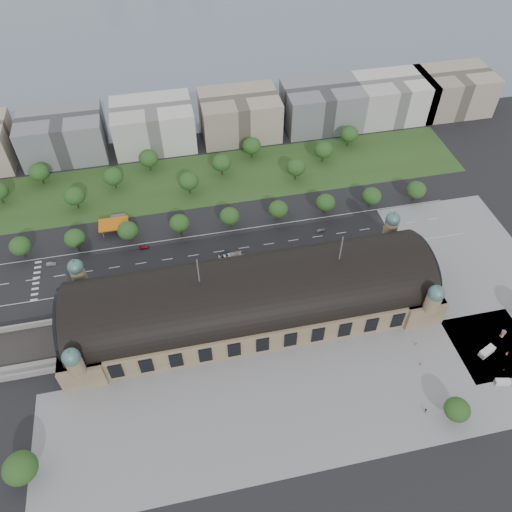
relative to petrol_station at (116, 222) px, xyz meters
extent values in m
plane|color=black|center=(53.91, -65.28, -2.95)|extent=(900.00, 900.00, 0.00)
cube|color=tan|center=(53.91, -65.28, 3.05)|extent=(150.00, 40.00, 12.00)
cube|color=tan|center=(-13.09, -65.28, 3.05)|extent=(16.00, 43.00, 12.00)
cube|color=tan|center=(120.91, -65.28, 3.05)|extent=(16.00, 43.00, 12.00)
cylinder|color=black|center=(53.91, -65.28, 9.05)|extent=(144.00, 37.60, 37.60)
cylinder|color=black|center=(-19.09, -65.28, 11.05)|extent=(1.20, 32.00, 32.00)
cylinder|color=black|center=(126.91, -65.28, 11.05)|extent=(1.20, 32.00, 32.00)
cylinder|color=tan|center=(-13.09, -44.28, 13.05)|extent=(6.00, 6.00, 8.00)
sphere|color=#497670|center=(-13.09, -44.28, 18.55)|extent=(6.40, 6.40, 6.40)
cone|color=#497670|center=(-13.09, -44.28, 22.55)|extent=(1.00, 1.00, 2.50)
cylinder|color=tan|center=(120.91, -44.28, 13.05)|extent=(6.00, 6.00, 8.00)
sphere|color=#497670|center=(120.91, -44.28, 18.55)|extent=(6.40, 6.40, 6.40)
cone|color=#497670|center=(120.91, -44.28, 22.55)|extent=(1.00, 1.00, 2.50)
cylinder|color=tan|center=(-13.09, -86.28, 13.05)|extent=(6.00, 6.00, 8.00)
sphere|color=#497670|center=(-13.09, -86.28, 18.55)|extent=(6.40, 6.40, 6.40)
cone|color=#497670|center=(-13.09, -86.28, 22.55)|extent=(1.00, 1.00, 2.50)
cylinder|color=tan|center=(120.91, -86.28, 13.05)|extent=(6.00, 6.00, 8.00)
sphere|color=#497670|center=(120.91, -86.28, 18.55)|extent=(6.40, 6.40, 6.40)
cone|color=#497670|center=(120.91, -86.28, 22.55)|extent=(1.00, 1.00, 2.50)
cylinder|color=#59595B|center=(33.91, -65.28, 28.55)|extent=(0.50, 0.50, 12.00)
cylinder|color=#59595B|center=(88.91, -65.28, 28.55)|extent=(0.50, 0.50, 12.00)
cube|color=gray|center=(63.91, -109.28, -2.95)|extent=(190.00, 48.00, 0.12)
cube|color=gray|center=(156.91, -65.28, -2.95)|extent=(56.00, 100.00, 0.12)
cube|color=black|center=(33.91, -27.28, -2.95)|extent=(260.00, 26.00, 0.10)
cube|color=#2B491D|center=(38.91, 27.72, -2.95)|extent=(300.00, 45.00, 0.10)
cube|color=#D1670C|center=(-1.09, -3.28, 1.75)|extent=(14.00, 9.00, 0.70)
cube|color=#59595B|center=(0.91, 2.72, -1.35)|extent=(7.00, 5.00, 3.20)
cylinder|color=#59595B|center=(-6.59, -0.08, -0.75)|extent=(0.50, 0.50, 4.40)
cylinder|color=#59595B|center=(4.41, -0.08, -0.75)|extent=(0.50, 0.50, 4.40)
cylinder|color=#59595B|center=(-6.59, -6.48, -0.75)|extent=(0.50, 0.50, 4.40)
cylinder|color=#59595B|center=(4.41, -6.48, -0.75)|extent=(0.50, 0.50, 4.40)
cube|color=slate|center=(53.91, 232.72, -2.95)|extent=(700.00, 320.00, 0.08)
cube|color=gray|center=(-26.09, 67.72, 9.05)|extent=(45.00, 32.00, 24.00)
cube|color=silver|center=(23.91, 67.72, 9.05)|extent=(45.00, 32.00, 24.00)
cube|color=tan|center=(73.91, 67.72, 9.05)|extent=(45.00, 32.00, 24.00)
cube|color=gray|center=(123.91, 67.72, 9.05)|extent=(45.00, 32.00, 24.00)
cube|color=silver|center=(168.91, 67.72, 9.05)|extent=(45.00, 32.00, 24.00)
cube|color=tan|center=(208.91, 67.72, 9.05)|extent=(45.00, 32.00, 24.00)
cylinder|color=#2D2116|center=(-42.09, -12.28, -0.79)|extent=(0.70, 0.70, 4.32)
ellipsoid|color=#1F491A|center=(-42.09, -12.28, 4.49)|extent=(9.60, 9.60, 8.16)
cylinder|color=#2D2116|center=(-18.09, -12.28, -0.79)|extent=(0.70, 0.70, 4.32)
ellipsoid|color=#1F491A|center=(-18.09, -12.28, 4.49)|extent=(9.60, 9.60, 8.16)
cylinder|color=#2D2116|center=(5.91, -12.28, -0.79)|extent=(0.70, 0.70, 4.32)
ellipsoid|color=#1F491A|center=(5.91, -12.28, 4.49)|extent=(9.60, 9.60, 8.16)
cylinder|color=#2D2116|center=(29.91, -12.28, -0.79)|extent=(0.70, 0.70, 4.32)
ellipsoid|color=#1F491A|center=(29.91, -12.28, 4.49)|extent=(9.60, 9.60, 8.16)
cylinder|color=#2D2116|center=(53.91, -12.28, -0.79)|extent=(0.70, 0.70, 4.32)
ellipsoid|color=#1F491A|center=(53.91, -12.28, 4.49)|extent=(9.60, 9.60, 8.16)
cylinder|color=#2D2116|center=(77.91, -12.28, -0.79)|extent=(0.70, 0.70, 4.32)
ellipsoid|color=#1F491A|center=(77.91, -12.28, 4.49)|extent=(9.60, 9.60, 8.16)
cylinder|color=#2D2116|center=(101.91, -12.28, -0.79)|extent=(0.70, 0.70, 4.32)
ellipsoid|color=#1F491A|center=(101.91, -12.28, 4.49)|extent=(9.60, 9.60, 8.16)
cylinder|color=#2D2116|center=(125.91, -12.28, -0.79)|extent=(0.70, 0.70, 4.32)
ellipsoid|color=#1F491A|center=(125.91, -12.28, 4.49)|extent=(9.60, 9.60, 8.16)
cylinder|color=#2D2116|center=(149.91, -12.28, -0.79)|extent=(0.70, 0.70, 4.32)
ellipsoid|color=#1F491A|center=(149.91, -12.28, 4.49)|extent=(9.60, 9.60, 8.16)
cylinder|color=#2D2116|center=(-57.09, 29.72, -0.61)|extent=(0.70, 0.70, 4.68)
cylinder|color=#2D2116|center=(-38.09, 41.72, -0.61)|extent=(0.70, 0.70, 4.68)
ellipsoid|color=#1F491A|center=(-38.09, 41.72, 5.11)|extent=(10.40, 10.40, 8.84)
cylinder|color=#2D2116|center=(-19.09, 17.72, -0.61)|extent=(0.70, 0.70, 4.68)
ellipsoid|color=#1F491A|center=(-19.09, 17.72, 5.11)|extent=(10.40, 10.40, 8.84)
cylinder|color=#2D2116|center=(-0.09, 29.72, -0.61)|extent=(0.70, 0.70, 4.68)
ellipsoid|color=#1F491A|center=(-0.09, 29.72, 5.11)|extent=(10.40, 10.40, 8.84)
cylinder|color=#2D2116|center=(18.91, 41.72, -0.61)|extent=(0.70, 0.70, 4.68)
ellipsoid|color=#1F491A|center=(18.91, 41.72, 5.11)|extent=(10.40, 10.40, 8.84)
cylinder|color=#2D2116|center=(37.91, 17.72, -0.61)|extent=(0.70, 0.70, 4.68)
ellipsoid|color=#1F491A|center=(37.91, 17.72, 5.11)|extent=(10.40, 10.40, 8.84)
cylinder|color=#2D2116|center=(56.91, 29.72, -0.61)|extent=(0.70, 0.70, 4.68)
ellipsoid|color=#1F491A|center=(56.91, 29.72, 5.11)|extent=(10.40, 10.40, 8.84)
cylinder|color=#2D2116|center=(75.91, 41.72, -0.61)|extent=(0.70, 0.70, 4.68)
ellipsoid|color=#1F491A|center=(75.91, 41.72, 5.11)|extent=(10.40, 10.40, 8.84)
cylinder|color=#2D2116|center=(94.91, 17.72, -0.61)|extent=(0.70, 0.70, 4.68)
ellipsoid|color=#1F491A|center=(94.91, 17.72, 5.11)|extent=(10.40, 10.40, 8.84)
cylinder|color=#2D2116|center=(113.91, 29.72, -0.61)|extent=(0.70, 0.70, 4.68)
ellipsoid|color=#1F491A|center=(113.91, 29.72, 5.11)|extent=(10.40, 10.40, 8.84)
cylinder|color=#2D2116|center=(132.91, 41.72, -0.61)|extent=(0.70, 0.70, 4.68)
ellipsoid|color=#1F491A|center=(132.91, 41.72, 5.11)|extent=(10.40, 10.40, 8.84)
cylinder|color=#2D2116|center=(-31.09, -115.28, -0.61)|extent=(0.70, 0.70, 4.68)
ellipsoid|color=#1F491A|center=(-31.09, -115.28, 5.11)|extent=(11.00, 11.00, 9.35)
cylinder|color=#2D2116|center=(113.91, -125.28, -0.97)|extent=(0.70, 0.70, 3.96)
ellipsoid|color=#1F491A|center=(113.91, -125.28, 3.87)|extent=(9.00, 9.00, 7.65)
imported|color=gray|center=(-30.09, -19.65, -2.25)|extent=(4.32, 1.72, 1.40)
imported|color=black|center=(-2.99, -37.96, -2.15)|extent=(5.92, 3.05, 1.60)
imported|color=maroon|center=(11.99, -17.83, -2.29)|extent=(4.62, 2.06, 1.32)
imported|color=#1B2A4C|center=(48.13, -29.70, -2.23)|extent=(4.40, 2.14, 1.45)
imported|color=slate|center=(96.54, -24.21, -2.29)|extent=(4.13, 1.81, 1.32)
imported|color=white|center=(122.81, -36.64, -2.14)|extent=(6.02, 3.15, 1.62)
imported|color=black|center=(-5.46, -44.28, -2.19)|extent=(4.81, 3.59, 1.52)
imported|color=#913312|center=(8.82, -43.28, -2.23)|extent=(5.50, 5.07, 1.43)
imported|color=#192047|center=(4.64, -40.28, -2.26)|extent=(5.11, 3.86, 1.38)
imported|color=#4E4F55|center=(4.03, -42.93, -2.19)|extent=(4.79, 3.75, 1.53)
imported|color=silver|center=(9.98, -44.28, -2.31)|extent=(3.83, 3.49, 1.27)
imported|color=gray|center=(34.13, -44.28, -2.29)|extent=(5.18, 4.26, 1.31)
imported|color=black|center=(32.22, -40.28, -2.23)|extent=(5.27, 4.23, 1.43)
imported|color=red|center=(54.61, -36.64, -1.34)|extent=(11.58, 2.78, 3.22)
imported|color=beige|center=(50.80, -33.28, -1.27)|extent=(12.20, 3.57, 3.36)
imported|color=silver|center=(80.39, -38.28, -1.12)|extent=(13.16, 3.17, 3.66)
cube|color=silver|center=(139.47, -103.52, -1.49)|extent=(7.25, 5.08, 2.92)
cube|color=silver|center=(137.19, -104.47, -1.94)|extent=(2.61, 2.97, 2.02)
cube|color=silver|center=(138.52, -116.54, -1.80)|extent=(5.63, 3.18, 2.30)
cube|color=silver|center=(136.62, -116.13, -2.15)|extent=(1.79, 2.20, 1.59)
cylinder|color=#C03041|center=(149.84, -97.43, -1.38)|extent=(1.46, 1.46, 3.13)
cylinder|color=#59595B|center=(149.84, -97.43, 0.29)|extent=(1.77, 1.77, 0.26)
imported|color=gray|center=(114.09, -94.25, -2.09)|extent=(0.92, 0.65, 1.71)
imported|color=gray|center=(112.06, -102.87, -2.10)|extent=(0.55, 0.70, 1.70)
imported|color=gray|center=(149.13, -97.43, -1.96)|extent=(0.94, 1.11, 1.98)
imported|color=gray|center=(142.01, -111.90, -2.10)|extent=(1.03, 0.56, 1.70)
imported|color=gray|center=(105.67, -121.03, -1.99)|extent=(1.30, 1.19, 1.91)
imported|color=gray|center=(147.11, -105.61, -1.97)|extent=(0.74, 1.05, 1.96)
camera|label=1|loc=(29.65, -187.84, 165.68)|focal=35.00mm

